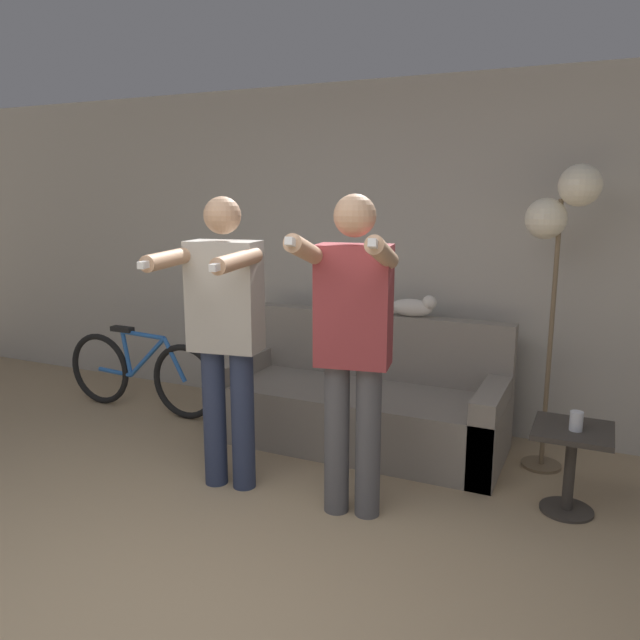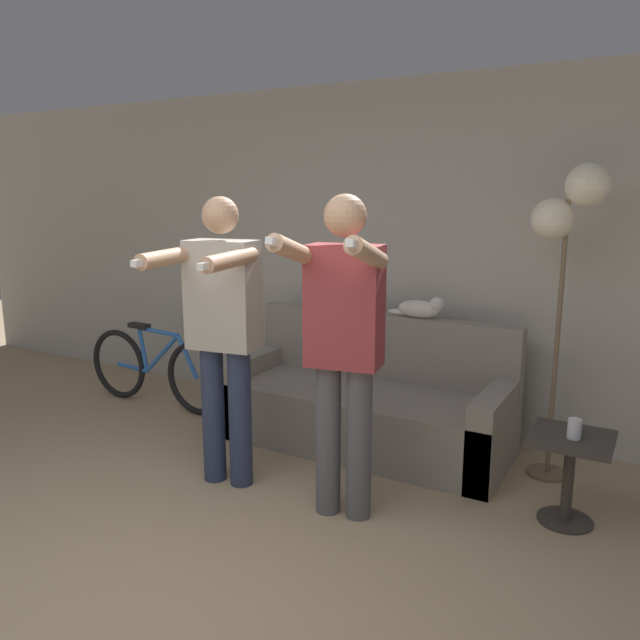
# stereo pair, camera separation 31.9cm
# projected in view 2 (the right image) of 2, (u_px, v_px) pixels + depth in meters

# --- Properties ---
(wall_back) EXTENTS (10.00, 0.05, 2.60)m
(wall_back) POSITION_uv_depth(u_px,v_px,m) (401.00, 256.00, 4.76)
(wall_back) COLOR #B7B2A8
(wall_back) RESTS_ON ground_plane
(couch) EXTENTS (2.03, 0.81, 0.90)m
(couch) POSITION_uv_depth(u_px,v_px,m) (365.00, 406.00, 4.46)
(couch) COLOR gray
(couch) RESTS_ON ground_plane
(person_left) EXTENTS (0.55, 0.73, 1.76)m
(person_left) POSITION_uv_depth(u_px,v_px,m) (222.00, 324.00, 3.70)
(person_left) COLOR #2D3856
(person_left) RESTS_ON ground_plane
(person_right) EXTENTS (0.55, 0.72, 1.77)m
(person_right) POSITION_uv_depth(u_px,v_px,m) (343.00, 337.00, 3.30)
(person_right) COLOR #56565B
(person_right) RESTS_ON ground_plane
(cat) EXTENTS (0.43, 0.12, 0.16)m
(cat) POSITION_uv_depth(u_px,v_px,m) (421.00, 308.00, 4.42)
(cat) COLOR silver
(cat) RESTS_ON couch
(floor_lamp) EXTENTS (0.43, 0.26, 1.95)m
(floor_lamp) POSITION_uv_depth(u_px,v_px,m) (568.00, 220.00, 3.68)
(floor_lamp) COLOR #756047
(floor_lamp) RESTS_ON ground_plane
(side_table) EXTENTS (0.42, 0.42, 0.50)m
(side_table) POSITION_uv_depth(u_px,v_px,m) (570.00, 461.00, 3.36)
(side_table) COLOR #38332D
(side_table) RESTS_ON ground_plane
(cup) EXTENTS (0.07, 0.07, 0.11)m
(cup) POSITION_uv_depth(u_px,v_px,m) (574.00, 429.00, 3.29)
(cup) COLOR silver
(cup) RESTS_ON side_table
(bicycle) EXTENTS (1.50, 0.07, 0.70)m
(bicycle) POSITION_uv_depth(u_px,v_px,m) (156.00, 369.00, 5.24)
(bicycle) COLOR black
(bicycle) RESTS_ON ground_plane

